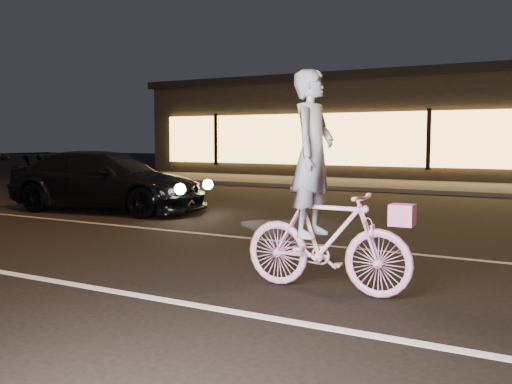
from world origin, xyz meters
The scene contains 7 objects.
ground centered at (0.00, 0.00, 0.00)m, with size 90.00×90.00×0.00m, color black.
lane_stripe_near centered at (0.00, -1.50, 0.00)m, with size 60.00×0.12×0.01m, color silver.
lane_stripe_far centered at (0.00, 2.00, 0.00)m, with size 60.00×0.10×0.01m, color gray.
sidewalk centered at (0.00, 13.00, 0.06)m, with size 30.00×4.00×0.12m, color #383533.
storefront centered at (0.00, 18.97, 2.15)m, with size 25.40×8.42×4.20m.
cyclist centered at (2.24, -0.42, 0.82)m, with size 1.84×0.63×2.32m.
sedan centered at (-4.55, 3.55, 0.67)m, with size 4.80×2.43×1.34m.
Camera 1 is at (4.50, -5.91, 1.60)m, focal length 40.00 mm.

